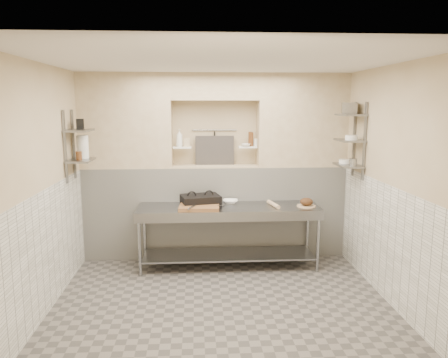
{
  "coord_description": "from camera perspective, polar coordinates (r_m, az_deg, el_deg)",
  "views": [
    {
      "loc": [
        -0.28,
        -4.88,
        2.33
      ],
      "look_at": [
        0.08,
        0.9,
        1.35
      ],
      "focal_mm": 35.0,
      "sensor_mm": 36.0,
      "label": 1
    }
  ],
  "objects": [
    {
      "name": "canister_right",
      "position": [
        6.19,
        16.49,
        2.1
      ],
      "size": [
        0.1,
        0.1,
        0.1
      ],
      "primitive_type": "cylinder",
      "color": "gray",
      "rests_on": "wall_shelf_right_lower"
    },
    {
      "name": "alcove_shelf_right",
      "position": [
        6.71,
        3.1,
        4.2
      ],
      "size": [
        0.28,
        0.16,
        0.02
      ],
      "primitive_type": "cube",
      "color": "white",
      "rests_on": "backwall_lower"
    },
    {
      "name": "shelf_rail_right_a",
      "position": [
        6.55,
        16.61,
        5.0
      ],
      "size": [
        0.03,
        0.03,
        1.05
      ],
      "primitive_type": "cube",
      "color": "slate",
      "rests_on": "wall_right"
    },
    {
      "name": "shelf_rail_left_b",
      "position": [
        6.0,
        -20.04,
        3.95
      ],
      "size": [
        0.03,
        0.03,
        0.95
      ],
      "primitive_type": "cube",
      "color": "slate",
      "rests_on": "wall_left"
    },
    {
      "name": "bread_board",
      "position": [
        6.36,
        10.7,
        -3.48
      ],
      "size": [
        0.27,
        0.27,
        0.02
      ],
      "primitive_type": "cylinder",
      "color": "#D2B489",
      "rests_on": "prep_table"
    },
    {
      "name": "wall_shelf_right_mid",
      "position": [
        6.32,
        16.08,
        4.87
      ],
      "size": [
        0.3,
        0.5,
        0.02
      ],
      "primitive_type": "cube",
      "color": "slate",
      "rests_on": "wall_right"
    },
    {
      "name": "box_left_upper",
      "position": [
        6.21,
        -18.28,
        6.84
      ],
      "size": [
        0.12,
        0.12,
        0.14
      ],
      "primitive_type": "cube",
      "rotation": [
        0.0,
        0.0,
        0.22
      ],
      "color": "black",
      "rests_on": "wall_shelf_left_upper"
    },
    {
      "name": "alcove_sill",
      "position": [
        6.7,
        -1.17,
        1.71
      ],
      "size": [
        1.3,
        0.4,
        0.02
      ],
      "primitive_type": "cube",
      "color": "beige",
      "rests_on": "backwall_lower"
    },
    {
      "name": "wainscot_left",
      "position": [
        5.42,
        -22.05,
        -8.62
      ],
      "size": [
        0.02,
        3.9,
        1.4
      ],
      "primitive_type": "cube",
      "color": "white",
      "rests_on": "floor"
    },
    {
      "name": "wall_shelf_left_upper",
      "position": [
        6.14,
        -18.41,
        6.03
      ],
      "size": [
        0.3,
        0.5,
        0.03
      ],
      "primitive_type": "cube",
      "color": "slate",
      "rests_on": "wall_left"
    },
    {
      "name": "basket_right",
      "position": [
        6.37,
        16.03,
        8.87
      ],
      "size": [
        0.25,
        0.29,
        0.15
      ],
      "primitive_type": "cube",
      "rotation": [
        0.0,
        0.0,
        -0.26
      ],
      "color": "gray",
      "rests_on": "wall_shelf_right_upper"
    },
    {
      "name": "condiment_c",
      "position": [
        6.74,
        4.13,
        4.8
      ],
      "size": [
        0.06,
        0.06,
        0.11
      ],
      "primitive_type": "cylinder",
      "color": "white",
      "rests_on": "alcove_shelf_right"
    },
    {
      "name": "rolling_pin",
      "position": [
        6.3,
        6.47,
        -3.31
      ],
      "size": [
        0.14,
        0.39,
        0.06
      ],
      "primitive_type": "cylinder",
      "rotation": [
        1.57,
        0.0,
        0.21
      ],
      "color": "#D2B489",
      "rests_on": "prep_table"
    },
    {
      "name": "alcove_shelf_left",
      "position": [
        6.66,
        -5.49,
        4.14
      ],
      "size": [
        0.28,
        0.16,
        0.02
      ],
      "primitive_type": "cube",
      "color": "white",
      "rests_on": "backwall_lower"
    },
    {
      "name": "bread_loaf",
      "position": [
        6.35,
        10.72,
        -2.93
      ],
      "size": [
        0.18,
        0.18,
        0.11
      ],
      "primitive_type": "ellipsoid",
      "color": "#4C2D19",
      "rests_on": "bread_board"
    },
    {
      "name": "ceiling",
      "position": [
        4.92,
        -0.32,
        15.67
      ],
      "size": [
        4.0,
        3.9,
        0.1
      ],
      "primitive_type": "cube",
      "color": "silver",
      "rests_on": "ground"
    },
    {
      "name": "backwall_lower",
      "position": [
        6.84,
        -1.15,
        -4.19
      ],
      "size": [
        4.0,
        0.4,
        1.4
      ],
      "primitive_type": "cube",
      "color": "white",
      "rests_on": "floor"
    },
    {
      "name": "backwall_header",
      "position": [
        6.64,
        -1.21,
        11.93
      ],
      "size": [
        1.3,
        0.4,
        0.4
      ],
      "primitive_type": "cube",
      "color": "beige",
      "rests_on": "backwall_lower"
    },
    {
      "name": "knife_blade",
      "position": [
        6.14,
        0.23,
        -3.4
      ],
      "size": [
        0.24,
        0.1,
        0.01
      ],
      "primitive_type": "cube",
      "rotation": [
        0.0,
        0.0,
        0.29
      ],
      "color": "gray",
      "rests_on": "cutting_board"
    },
    {
      "name": "wall_front",
      "position": [
        3.04,
        1.9,
        -8.24
      ],
      "size": [
        4.0,
        0.1,
        2.8
      ],
      "primitive_type": "cube",
      "color": "beige",
      "rests_on": "ground"
    },
    {
      "name": "shelf_rail_right_b",
      "position": [
        6.18,
        17.88,
        4.68
      ],
      "size": [
        0.03,
        0.03,
        1.05
      ],
      "primitive_type": "cube",
      "color": "slate",
      "rests_on": "wall_right"
    },
    {
      "name": "panini_press",
      "position": [
        6.32,
        -3.09,
        -2.8
      ],
      "size": [
        0.61,
        0.5,
        0.15
      ],
      "rotation": [
        0.0,
        0.0,
        0.22
      ],
      "color": "black",
      "rests_on": "prep_table"
    },
    {
      "name": "floor",
      "position": [
        5.44,
        -0.29,
        -16.35
      ],
      "size": [
        4.0,
        3.9,
        0.1
      ],
      "primitive_type": "cube",
      "color": "#66605A",
      "rests_on": "ground"
    },
    {
      "name": "prep_table",
      "position": [
        6.31,
        0.6,
        -5.91
      ],
      "size": [
        2.6,
        0.7,
        0.9
      ],
      "color": "gray",
      "rests_on": "floor"
    },
    {
      "name": "utensil_rail",
      "position": [
        6.82,
        -1.25,
        6.41
      ],
      "size": [
        0.7,
        0.02,
        0.02
      ],
      "primitive_type": "cylinder",
      "rotation": [
        0.0,
        1.57,
        0.0
      ],
      "color": "gray",
      "rests_on": "wall_back"
    },
    {
      "name": "shelf_rail_left_a",
      "position": [
        6.38,
        -19.04,
        4.32
      ],
      "size": [
        0.03,
        0.03,
        0.95
      ],
      "primitive_type": "cube",
      "color": "slate",
      "rests_on": "wall_left"
    },
    {
      "name": "cutting_board",
      "position": [
        6.11,
        -3.26,
        -3.7
      ],
      "size": [
        0.58,
        0.42,
        0.05
      ],
      "primitive_type": "cube",
      "rotation": [
        0.0,
        0.0,
        -0.06
      ],
      "color": "brown",
      "rests_on": "prep_table"
    },
    {
      "name": "jug_left",
      "position": [
        6.29,
        -17.98,
        4.02
      ],
      "size": [
        0.16,
        0.16,
        0.31
      ],
      "primitive_type": "cylinder",
      "color": "white",
      "rests_on": "wall_shelf_left_lower"
    },
    {
      "name": "wall_back",
      "position": [
        6.95,
        -1.26,
        1.91
      ],
      "size": [
        4.0,
        0.1,
        2.8
      ],
      "primitive_type": "cube",
      "color": "beige",
      "rests_on": "ground"
    },
    {
      "name": "wall_shelf_right_upper",
      "position": [
        6.3,
        16.23,
        8.04
      ],
      "size": [
        0.3,
        0.5,
        0.03
      ],
      "primitive_type": "cube",
      "color": "slate",
      "rests_on": "wall_right"
    },
    {
      "name": "bowl_right_mid",
      "position": [
        6.24,
        16.33,
        5.22
      ],
      "size": [
        0.17,
        0.17,
        0.06
      ],
      "primitive_type": "cylinder",
      "color": "white",
      "rests_on": "wall_shelf_right_mid"
    },
    {
      "name": "jar_alcove",
      "position": [
        6.65,
        -4.89,
        4.79
      ],
      "size": [
        0.08,
        0.08,
        0.13
      ],
      "primitive_type": "cube",
      "color": "beige",
      "rests_on": "alcove_shelf_left"
    },
    {
      "name": "splash_panel",
      "position": [
        6.77,
        -1.22,
        3.76
      ],
      "size": [
        0.6,
        0.08,
        0.45
      ],
      "primitive_type": "cube",
      "rotation": [
        -0.14,
        0.0,
        0.0
      ],
      "color": "#383330",
      "rests_on": "alcove_sill"
    },
    {
      "name": "condiment_a",
      "position": [
        6.71,
        3.45,
        5.25
      ],
      "size": [
        0.06,
        0.06,
        0.22
      ],
      "primitive_type": "cylinder",
      "color": "#553017",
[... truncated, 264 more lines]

